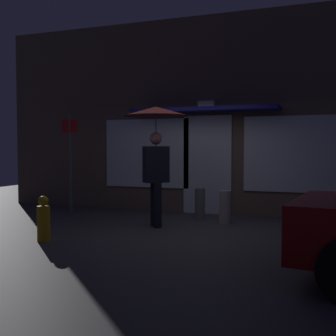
# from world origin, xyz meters

# --- Properties ---
(ground_plane) EXTENTS (18.00, 18.00, 0.00)m
(ground_plane) POSITION_xyz_m (0.00, 0.00, 0.00)
(ground_plane) COLOR #423F44
(building_facade) EXTENTS (10.44, 1.00, 4.42)m
(building_facade) POSITION_xyz_m (0.00, 2.34, 2.19)
(building_facade) COLOR brown
(building_facade) RESTS_ON ground
(person_with_umbrella) EXTENTS (1.20, 1.20, 2.24)m
(person_with_umbrella) POSITION_xyz_m (-0.48, 0.30, 1.76)
(person_with_umbrella) COLOR black
(person_with_umbrella) RESTS_ON ground
(street_sign_post) EXTENTS (0.40, 0.07, 2.23)m
(street_sign_post) POSITION_xyz_m (-3.03, 1.36, 1.27)
(street_sign_post) COLOR #595B60
(street_sign_post) RESTS_ON ground
(sidewalk_bollard) EXTENTS (0.23, 0.23, 0.64)m
(sidewalk_bollard) POSITION_xyz_m (0.65, 1.12, 0.32)
(sidewalk_bollard) COLOR #B2A899
(sidewalk_bollard) RESTS_ON ground
(sidewalk_bollard_2) EXTENTS (0.21, 0.21, 0.64)m
(sidewalk_bollard_2) POSITION_xyz_m (0.05, 1.41, 0.32)
(sidewalk_bollard_2) COLOR slate
(sidewalk_bollard_2) RESTS_ON ground
(fire_hydrant) EXTENTS (0.20, 0.20, 0.73)m
(fire_hydrant) POSITION_xyz_m (-1.68, -1.48, 0.34)
(fire_hydrant) COLOR gold
(fire_hydrant) RESTS_ON ground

